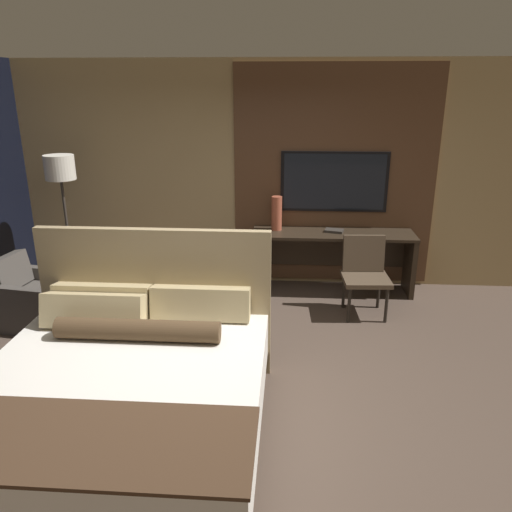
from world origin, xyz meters
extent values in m
plane|color=#4C3D33|center=(0.00, 0.00, 0.00)|extent=(16.00, 16.00, 0.00)
cube|color=tan|center=(0.00, 2.60, 1.40)|extent=(7.20, 0.06, 2.80)
cube|color=brown|center=(0.98, 2.56, 1.40)|extent=(2.49, 0.03, 2.70)
cube|color=#33281E|center=(-0.73, -0.77, 0.11)|extent=(1.94, 2.01, 0.22)
cube|color=silver|center=(-0.73, -0.77, 0.40)|extent=(2.00, 2.07, 0.37)
cube|color=#422D1E|center=(-0.73, -1.44, 0.60)|extent=(2.02, 0.72, 0.02)
cube|color=#998460|center=(-0.73, 0.31, 0.67)|extent=(2.04, 0.08, 1.34)
cube|color=tan|center=(-1.16, 0.17, 0.73)|extent=(0.84, 0.23, 0.31)
cube|color=tan|center=(-0.30, 0.17, 0.73)|extent=(0.84, 0.23, 0.31)
cube|color=tan|center=(-1.16, -0.04, 0.73)|extent=(0.84, 0.25, 0.32)
cylinder|color=#4C3823|center=(-0.73, -0.25, 0.67)|extent=(1.30, 0.17, 0.17)
cube|color=#2D2319|center=(0.98, 2.27, 0.75)|extent=(1.99, 0.52, 0.03)
cube|color=#2D2319|center=(0.02, 2.27, 0.37)|extent=(0.06, 0.47, 0.73)
cube|color=#2D2319|center=(1.94, 2.27, 0.37)|extent=(0.06, 0.47, 0.73)
cube|color=#2D2319|center=(0.98, 2.51, 0.44)|extent=(1.87, 0.02, 0.37)
cube|color=black|center=(0.98, 2.52, 1.35)|extent=(1.32, 0.04, 0.74)
cube|color=black|center=(0.98, 2.50, 1.35)|extent=(1.24, 0.01, 0.68)
cube|color=#4C3D2D|center=(1.30, 1.58, 0.43)|extent=(0.54, 0.51, 0.05)
cube|color=#4C3D2D|center=(1.29, 1.79, 0.67)|extent=(0.47, 0.13, 0.42)
cylinder|color=black|center=(1.11, 1.38, 0.20)|extent=(0.04, 0.04, 0.41)
cylinder|color=black|center=(1.52, 1.40, 0.20)|extent=(0.04, 0.04, 0.41)
cylinder|color=black|center=(1.09, 1.76, 0.20)|extent=(0.04, 0.04, 0.41)
cylinder|color=black|center=(1.50, 1.79, 0.20)|extent=(0.04, 0.04, 0.41)
cube|color=#47423D|center=(-2.31, 1.14, 0.20)|extent=(0.73, 0.59, 0.39)
cube|color=#47423D|center=(-2.57, 1.18, 0.57)|extent=(0.27, 0.52, 0.38)
cube|color=#47423D|center=(-2.35, 0.84, 0.27)|extent=(0.67, 0.19, 0.53)
cube|color=#47423D|center=(-2.26, 1.44, 0.27)|extent=(0.67, 0.19, 0.53)
cylinder|color=#282623|center=(-2.20, 1.86, 0.01)|extent=(0.28, 0.28, 0.03)
cylinder|color=#332D28|center=(-2.20, 1.86, 0.75)|extent=(0.03, 0.03, 1.50)
cylinder|color=silver|center=(-2.20, 1.86, 1.60)|extent=(0.34, 0.34, 0.28)
cylinder|color=#B2563D|center=(0.28, 2.35, 0.98)|extent=(0.13, 0.13, 0.42)
cube|color=#332D28|center=(0.99, 2.31, 0.78)|extent=(0.25, 0.20, 0.03)
camera|label=1|loc=(0.44, -3.67, 2.49)|focal=35.00mm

